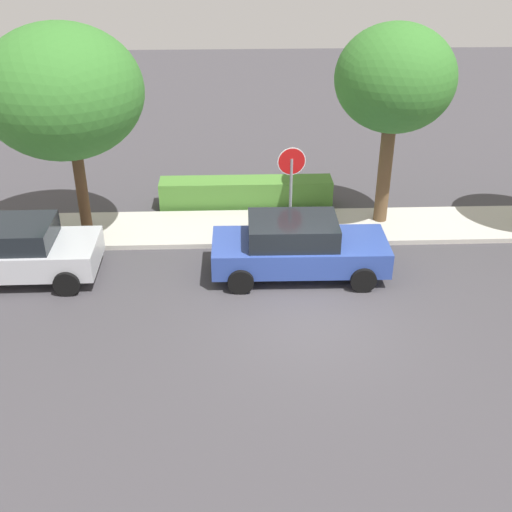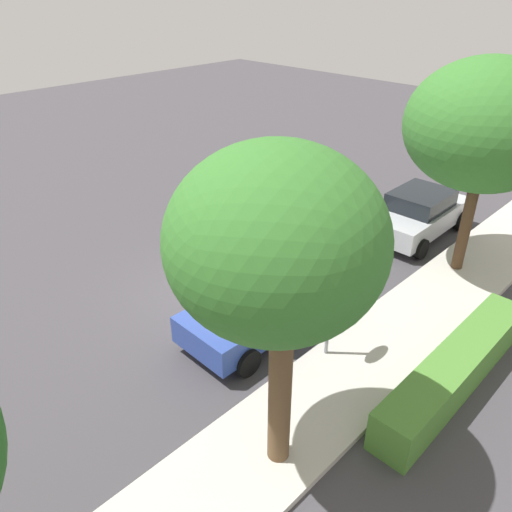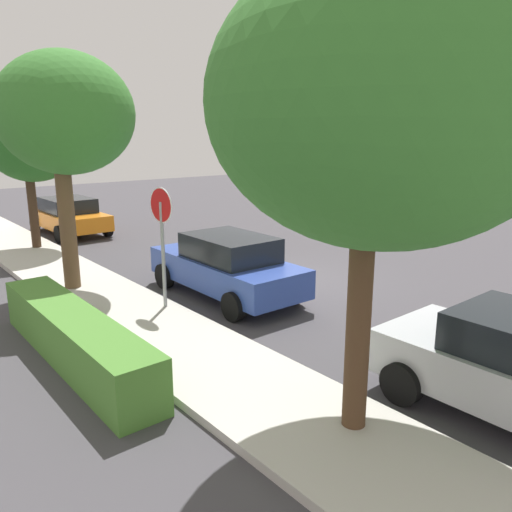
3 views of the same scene
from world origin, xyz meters
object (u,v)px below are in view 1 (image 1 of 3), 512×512
(parked_car_blue, at_px, (298,247))
(street_tree_mid_block, at_px, (62,92))
(street_tree_far, at_px, (395,80))
(stop_sign, at_px, (291,179))
(parked_car_silver, at_px, (17,250))

(parked_car_blue, relative_size, street_tree_mid_block, 0.75)
(street_tree_mid_block, relative_size, street_tree_far, 1.03)
(parked_car_blue, bearing_deg, stop_sign, 91.60)
(stop_sign, distance_m, street_tree_mid_block, 6.22)
(parked_car_blue, xyz_separation_m, street_tree_far, (2.69, 2.61, 3.50))
(stop_sign, bearing_deg, parked_car_blue, -88.40)
(stop_sign, bearing_deg, parked_car_silver, -166.84)
(stop_sign, height_order, street_tree_far, street_tree_far)
(parked_car_blue, height_order, street_tree_mid_block, street_tree_mid_block)
(parked_car_silver, relative_size, street_tree_far, 0.70)
(street_tree_far, bearing_deg, parked_car_silver, -165.51)
(parked_car_blue, relative_size, street_tree_far, 0.77)
(street_tree_mid_block, bearing_deg, street_tree_far, 4.05)
(parked_car_blue, bearing_deg, street_tree_far, 44.16)
(stop_sign, xyz_separation_m, parked_car_blue, (0.05, -1.73, -1.12))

